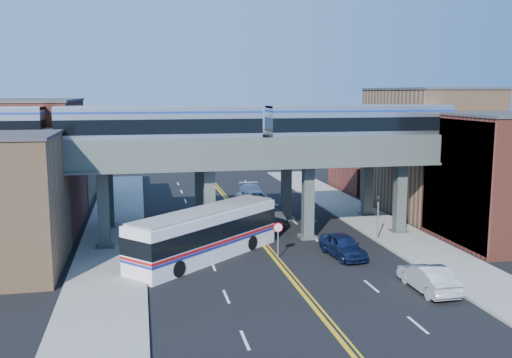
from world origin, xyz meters
TOP-DOWN VIEW (x-y plane):
  - ground at (0.00, 0.00)m, footprint 120.00×120.00m
  - sidewalk_west at (-11.50, 10.00)m, footprint 5.00×70.00m
  - sidewalk_east at (11.50, 10.00)m, footprint 5.00×70.00m
  - building_west_b at (-18.50, 16.00)m, footprint 8.00×14.00m
  - building_west_c at (-18.50, 29.00)m, footprint 8.00×10.00m
  - building_east_a at (18.50, 4.00)m, footprint 8.00×10.00m
  - building_east_b at (18.50, 16.00)m, footprint 8.00×14.00m
  - building_east_c at (18.50, 29.00)m, footprint 8.00×10.00m
  - mural_panel at (14.55, 4.00)m, footprint 0.10×9.50m
  - elevated_viaduct_near at (0.00, 8.00)m, footprint 52.00×3.60m
  - elevated_viaduct_far at (0.00, 15.00)m, footprint 52.00×3.60m
  - transit_train at (-7.61, 8.00)m, footprint 46.82×2.93m
  - stop_sign at (0.30, 3.00)m, footprint 0.76×0.09m
  - traffic_signal at (9.20, 6.00)m, footprint 0.15×0.18m
  - transit_bus at (-4.78, 3.99)m, footprint 11.75×11.06m
  - car_lane_a at (4.97, 2.34)m, footprint 2.52×5.08m
  - car_lane_b at (2.17, 13.34)m, footprint 1.77×5.00m
  - car_lane_c at (2.19, 20.46)m, footprint 3.46×6.59m
  - car_lane_d at (2.60, 24.51)m, footprint 2.83×6.20m
  - car_parked_curb at (7.49, -5.43)m, footprint 1.76×4.97m

SIDE VIEW (x-z plane):
  - ground at x=0.00m, z-range 0.00..0.00m
  - sidewalk_west at x=-11.50m, z-range 0.00..0.16m
  - sidewalk_east at x=11.50m, z-range 0.00..0.16m
  - car_parked_curb at x=7.49m, z-range 0.00..1.63m
  - car_lane_b at x=2.17m, z-range 0.00..1.65m
  - car_lane_a at x=4.97m, z-range 0.00..1.66m
  - car_lane_d at x=2.60m, z-range 0.00..1.76m
  - car_lane_c at x=2.19m, z-range 0.00..1.77m
  - transit_bus at x=-4.78m, z-range 0.05..3.45m
  - stop_sign at x=0.30m, z-range 0.44..3.07m
  - traffic_signal at x=9.20m, z-range 0.25..4.35m
  - building_west_c at x=-18.50m, z-range 0.00..8.00m
  - building_east_c at x=18.50m, z-range 0.00..9.00m
  - mural_panel at x=14.55m, z-range 0.00..9.50m
  - building_east_a at x=18.50m, z-range 0.00..10.00m
  - building_west_b at x=-18.50m, z-range 0.00..11.00m
  - building_east_b at x=18.50m, z-range 0.00..12.00m
  - elevated_viaduct_near at x=0.00m, z-range 2.77..10.17m
  - elevated_viaduct_far at x=0.00m, z-range 2.77..10.17m
  - transit_train at x=-7.61m, z-range 7.54..10.96m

